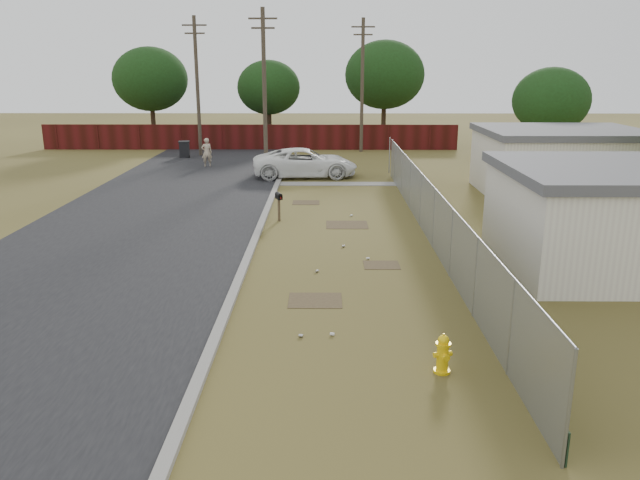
{
  "coord_description": "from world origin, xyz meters",
  "views": [
    {
      "loc": [
        -0.55,
        -20.28,
        5.97
      ],
      "look_at": [
        -0.69,
        -3.05,
        1.1
      ],
      "focal_mm": 35.0,
      "sensor_mm": 36.0,
      "label": 1
    }
  ],
  "objects_px": {
    "pickup_truck": "(305,163)",
    "pedestrian": "(207,152)",
    "fire_hydrant": "(443,354)",
    "trash_bin": "(184,149)",
    "mailbox": "(279,199)"
  },
  "relations": [
    {
      "from": "fire_hydrant",
      "to": "pickup_truck",
      "type": "distance_m",
      "value": 22.81
    },
    {
      "from": "pickup_truck",
      "to": "trash_bin",
      "type": "distance_m",
      "value": 11.05
    },
    {
      "from": "pickup_truck",
      "to": "pedestrian",
      "type": "height_order",
      "value": "pedestrian"
    },
    {
      "from": "pickup_truck",
      "to": "pedestrian",
      "type": "bearing_deg",
      "value": 54.71
    },
    {
      "from": "fire_hydrant",
      "to": "trash_bin",
      "type": "bearing_deg",
      "value": 111.34
    },
    {
      "from": "pedestrian",
      "to": "trash_bin",
      "type": "xyz_separation_m",
      "value": [
        -2.2,
        3.8,
        -0.3
      ]
    },
    {
      "from": "pickup_truck",
      "to": "trash_bin",
      "type": "height_order",
      "value": "pickup_truck"
    },
    {
      "from": "mailbox",
      "to": "pedestrian",
      "type": "xyz_separation_m",
      "value": [
        -5.32,
        13.56,
        -0.04
      ]
    },
    {
      "from": "pedestrian",
      "to": "trash_bin",
      "type": "height_order",
      "value": "pedestrian"
    },
    {
      "from": "fire_hydrant",
      "to": "mailbox",
      "type": "xyz_separation_m",
      "value": [
        -4.17,
        12.54,
        0.51
      ]
    },
    {
      "from": "mailbox",
      "to": "pedestrian",
      "type": "bearing_deg",
      "value": 111.41
    },
    {
      "from": "fire_hydrant",
      "to": "trash_bin",
      "type": "xyz_separation_m",
      "value": [
        -11.68,
        29.9,
        0.16
      ]
    },
    {
      "from": "mailbox",
      "to": "trash_bin",
      "type": "relative_size",
      "value": 1.05
    },
    {
      "from": "fire_hydrant",
      "to": "mailbox",
      "type": "height_order",
      "value": "mailbox"
    },
    {
      "from": "mailbox",
      "to": "pedestrian",
      "type": "height_order",
      "value": "pedestrian"
    }
  ]
}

